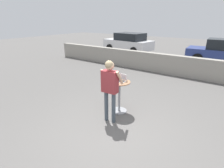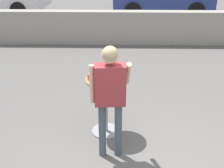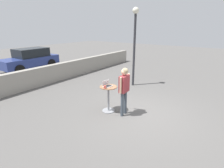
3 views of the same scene
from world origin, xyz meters
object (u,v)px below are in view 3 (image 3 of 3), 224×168
object	(u,v)px
parked_car_near_street	(30,59)
street_lamp	(135,37)
laptop	(107,85)
cafe_table	(108,96)
coffee_mug	(105,87)
standing_person	(124,85)

from	to	relation	value
parked_car_near_street	street_lamp	distance (m)	8.36
laptop	cafe_table	bearing A→B (deg)	-95.20
coffee_mug	street_lamp	world-z (taller)	street_lamp
cafe_table	parked_car_near_street	distance (m)	9.09
standing_person	street_lamp	distance (m)	3.79
standing_person	street_lamp	size ratio (longest dim) A/B	0.44
coffee_mug	standing_person	bearing A→B (deg)	-61.28
parked_car_near_street	laptop	bearing A→B (deg)	-103.22
cafe_table	coffee_mug	bearing A→B (deg)	-174.24
coffee_mug	standing_person	distance (m)	0.69
parked_car_near_street	street_lamp	size ratio (longest dim) A/B	1.04
coffee_mug	street_lamp	size ratio (longest dim) A/B	0.03
cafe_table	laptop	xyz separation A→B (m)	(0.01, 0.06, 0.43)
parked_car_near_street	street_lamp	bearing A→B (deg)	-81.43
standing_person	street_lamp	world-z (taller)	street_lamp
cafe_table	laptop	distance (m)	0.44
laptop	coffee_mug	bearing A→B (deg)	-160.24
laptop	standing_person	xyz separation A→B (m)	(0.09, -0.69, 0.10)
laptop	standing_person	world-z (taller)	standing_person
coffee_mug	standing_person	xyz separation A→B (m)	(0.33, -0.60, 0.09)
laptop	street_lamp	size ratio (longest dim) A/B	0.09
coffee_mug	parked_car_near_street	world-z (taller)	parked_car_near_street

